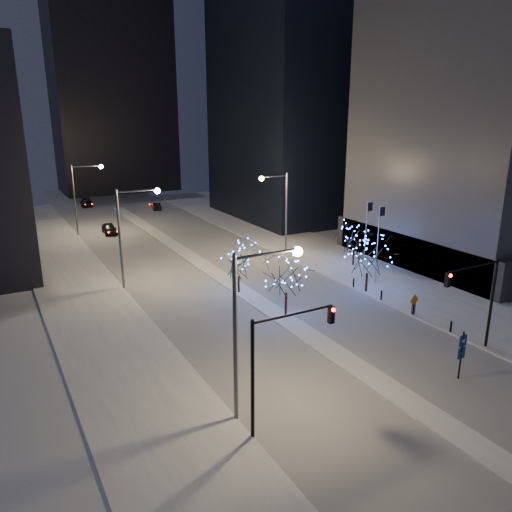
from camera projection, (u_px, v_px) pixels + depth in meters
ground at (390, 390)px, 31.84m from camera, size 160.00×160.00×0.00m
road at (188, 256)px, 61.24m from camera, size 20.00×130.00×0.02m
median at (204, 266)px, 57.02m from camera, size 2.00×80.00×0.15m
east_sidewalk at (364, 270)px, 55.57m from camera, size 10.00×90.00×0.15m
west_sidewalk at (98, 321)px, 42.13m from camera, size 8.00×90.00×0.15m
midrise_block at (508, 130)px, 58.50m from camera, size 30.00×22.00×30.00m
plinth at (493, 237)px, 62.16m from camera, size 30.00×24.00×4.00m
horizon_block at (112, 91)px, 106.00m from camera, size 24.00×14.00×42.00m
street_lamp_w_near at (252, 312)px, 27.55m from camera, size 4.40×0.56×10.00m
street_lamp_w_mid at (130, 224)px, 48.55m from camera, size 4.40×0.56×10.00m
street_lamp_w_far at (81, 190)px, 69.55m from camera, size 4.40×0.56×10.00m
street_lamp_east at (280, 203)px, 59.90m from camera, size 3.90×0.56×10.00m
traffic_signal_west at (278, 353)px, 26.58m from camera, size 5.26×0.43×7.00m
traffic_signal_east at (479, 292)px, 35.48m from camera, size 5.26×0.43×7.00m
flagpoles at (372, 236)px, 51.18m from camera, size 1.35×2.60×8.00m
bollards at (397, 302)px, 44.80m from camera, size 0.16×12.16×0.90m
car_near at (109, 229)px, 71.87m from camera, size 2.03×4.55×1.52m
car_mid at (156, 206)px, 89.27m from camera, size 1.97×4.00×1.26m
car_far at (86, 203)px, 92.37m from camera, size 2.47×4.99×1.39m
holiday_tree_median_near at (286, 274)px, 42.16m from camera, size 5.80×5.80×5.76m
holiday_tree_median_far at (238, 262)px, 47.76m from camera, size 5.30×5.30×4.89m
holiday_tree_plaza_near at (368, 256)px, 47.80m from camera, size 6.12×6.12×5.70m
holiday_tree_plaza_far at (354, 237)px, 56.19m from camera, size 4.09×4.09×5.05m
wayfinding_sign at (462, 350)px, 32.63m from camera, size 0.61×0.12×3.41m
construction_sign at (414, 302)px, 43.07m from camera, size 1.10×0.18×1.82m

